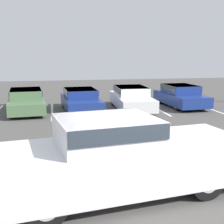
{
  "coord_description": "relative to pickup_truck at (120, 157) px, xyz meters",
  "views": [
    {
      "loc": [
        -1.71,
        -5.95,
        3.21
      ],
      "look_at": [
        0.43,
        5.24,
        1.0
      ],
      "focal_mm": 50.0,
      "sensor_mm": 36.0,
      "label": 1
    }
  ],
  "objects": [
    {
      "name": "ground_plane",
      "position": [
        0.29,
        -0.54,
        -0.9
      ],
      "size": [
        60.0,
        60.0,
        0.0
      ],
      "primitive_type": "plane",
      "color": "#4C4947"
    },
    {
      "name": "stall_stripe_b",
      "position": [
        -1.5,
        10.58,
        -0.9
      ],
      "size": [
        0.12,
        5.03,
        0.01
      ],
      "primitive_type": "cube",
      "color": "white",
      "rests_on": "ground_plane"
    },
    {
      "name": "stall_stripe_c",
      "position": [
        1.46,
        10.58,
        -0.9
      ],
      "size": [
        0.12,
        5.03,
        0.01
      ],
      "primitive_type": "cube",
      "color": "white",
      "rests_on": "ground_plane"
    },
    {
      "name": "stall_stripe_d",
      "position": [
        4.42,
        10.58,
        -0.9
      ],
      "size": [
        0.12,
        5.03,
        0.01
      ],
      "primitive_type": "cube",
      "color": "white",
      "rests_on": "ground_plane"
    },
    {
      "name": "stall_stripe_e",
      "position": [
        7.38,
        10.58,
        -0.9
      ],
      "size": [
        0.12,
        5.03,
        0.01
      ],
      "primitive_type": "cube",
      "color": "white",
      "rests_on": "ground_plane"
    },
    {
      "name": "pickup_truck",
      "position": [
        0.0,
        0.0,
        0.0
      ],
      "size": [
        6.05,
        2.77,
        1.81
      ],
      "rotation": [
        0.0,
        0.0,
        0.15
      ],
      "color": "silver",
      "rests_on": "ground_plane"
    },
    {
      "name": "parked_sedan_a",
      "position": [
        -2.86,
        10.82,
        -0.25
      ],
      "size": [
        2.22,
        4.73,
        1.22
      ],
      "rotation": [
        0.0,
        0.0,
        -1.48
      ],
      "color": "#4C6B47",
      "rests_on": "ground_plane"
    },
    {
      "name": "parked_sedan_b",
      "position": [
        0.06,
        10.42,
        -0.25
      ],
      "size": [
        2.04,
        4.44,
        1.22
      ],
      "rotation": [
        0.0,
        0.0,
        -1.52
      ],
      "color": "navy",
      "rests_on": "ground_plane"
    },
    {
      "name": "parked_sedan_c",
      "position": [
        2.93,
        10.45,
        -0.22
      ],
      "size": [
        1.98,
        4.73,
        1.28
      ],
      "rotation": [
        0.0,
        0.0,
        -1.61
      ],
      "color": "silver",
      "rests_on": "ground_plane"
    },
    {
      "name": "parked_sedan_d",
      "position": [
        6.03,
        10.77,
        -0.22
      ],
      "size": [
        2.03,
        4.29,
        1.28
      ],
      "rotation": [
        0.0,
        0.0,
        -1.52
      ],
      "color": "navy",
      "rests_on": "ground_plane"
    },
    {
      "name": "wheel_stop_curb",
      "position": [
        4.74,
        13.47,
        -0.83
      ],
      "size": [
        1.81,
        0.2,
        0.14
      ],
      "primitive_type": "cube",
      "color": "#B7B2A8",
      "rests_on": "ground_plane"
    }
  ]
}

